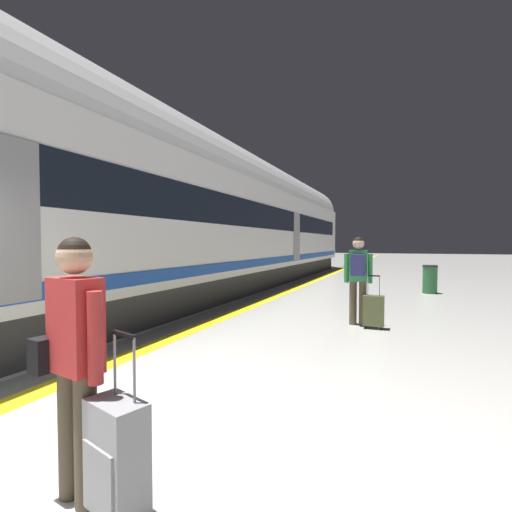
% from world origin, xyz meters
% --- Properties ---
extents(safety_line_strip, '(0.36, 80.00, 0.01)m').
position_xyz_m(safety_line_strip, '(-0.82, 10.00, 0.00)').
color(safety_line_strip, yellow).
rests_on(safety_line_strip, ground).
extents(tactile_edge_band, '(0.65, 80.00, 0.01)m').
position_xyz_m(tactile_edge_band, '(-1.16, 10.00, 0.00)').
color(tactile_edge_band, slate).
rests_on(tactile_edge_band, ground).
extents(high_speed_train, '(2.94, 36.01, 4.97)m').
position_xyz_m(high_speed_train, '(-2.95, 7.01, 2.51)').
color(high_speed_train, '#38383D').
rests_on(high_speed_train, ground).
extents(traveller_foreground, '(0.55, 0.30, 1.67)m').
position_xyz_m(traveller_foreground, '(0.98, 0.23, 0.96)').
color(traveller_foreground, brown).
rests_on(traveller_foreground, ground).
extents(rolling_suitcase_foreground, '(0.43, 0.33, 1.10)m').
position_xyz_m(rolling_suitcase_foreground, '(1.35, 0.18, 0.38)').
color(rolling_suitcase_foreground, '#9E9EA3').
rests_on(rolling_suitcase_foreground, ground).
extents(passenger_near, '(0.55, 0.35, 1.75)m').
position_xyz_m(passenger_near, '(2.00, 6.12, 1.04)').
color(passenger_near, brown).
rests_on(passenger_near, ground).
extents(suitcase_near, '(0.38, 0.24, 1.02)m').
position_xyz_m(suitcase_near, '(2.32, 5.91, 0.35)').
color(suitcase_near, '#596038').
rests_on(suitcase_near, ground).
extents(waste_bin, '(0.46, 0.46, 0.91)m').
position_xyz_m(waste_bin, '(3.58, 11.82, 0.46)').
color(waste_bin, '#2D6638').
rests_on(waste_bin, ground).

